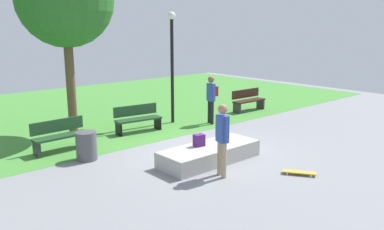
{
  "coord_description": "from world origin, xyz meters",
  "views": [
    {
      "loc": [
        -7.38,
        -8.19,
        3.56
      ],
      "look_at": [
        -0.37,
        -0.22,
        1.16
      ],
      "focal_mm": 37.05,
      "sensor_mm": 36.0,
      "label": 1
    }
  ],
  "objects_px": {
    "park_bench_center_lawn": "(60,135)",
    "lamp_post": "(172,56)",
    "concrete_ledge": "(210,154)",
    "backpack_on_ledge": "(199,140)",
    "trash_bin": "(86,146)",
    "skater_performing_trick": "(222,134)",
    "skateboard_by_ledge": "(299,172)",
    "pedestrian_with_backpack": "(211,95)",
    "park_bench_far_right": "(138,118)",
    "park_bench_far_left": "(248,100)"
  },
  "relations": [
    {
      "from": "pedestrian_with_backpack",
      "to": "backpack_on_ledge",
      "type": "bearing_deg",
      "value": -138.44
    },
    {
      "from": "concrete_ledge",
      "to": "lamp_post",
      "type": "xyz_separation_m",
      "value": [
        2.01,
        4.1,
        2.26
      ]
    },
    {
      "from": "skater_performing_trick",
      "to": "park_bench_center_lawn",
      "type": "xyz_separation_m",
      "value": [
        -2.09,
        4.49,
        -0.57
      ]
    },
    {
      "from": "concrete_ledge",
      "to": "park_bench_far_left",
      "type": "relative_size",
      "value": 1.77
    },
    {
      "from": "park_bench_far_left",
      "to": "skater_performing_trick",
      "type": "bearing_deg",
      "value": -143.78
    },
    {
      "from": "skater_performing_trick",
      "to": "park_bench_center_lawn",
      "type": "bearing_deg",
      "value": 114.92
    },
    {
      "from": "concrete_ledge",
      "to": "lamp_post",
      "type": "distance_m",
      "value": 5.09
    },
    {
      "from": "skater_performing_trick",
      "to": "park_bench_far_left",
      "type": "relative_size",
      "value": 1.1
    },
    {
      "from": "skateboard_by_ledge",
      "to": "pedestrian_with_backpack",
      "type": "distance_m",
      "value": 5.62
    },
    {
      "from": "park_bench_far_left",
      "to": "pedestrian_with_backpack",
      "type": "xyz_separation_m",
      "value": [
        -2.76,
        -0.61,
        0.59
      ]
    },
    {
      "from": "park_bench_center_lawn",
      "to": "park_bench_far_left",
      "type": "relative_size",
      "value": 1.0
    },
    {
      "from": "skateboard_by_ledge",
      "to": "lamp_post",
      "type": "height_order",
      "value": "lamp_post"
    },
    {
      "from": "park_bench_far_left",
      "to": "trash_bin",
      "type": "xyz_separation_m",
      "value": [
        -8.12,
        -1.31,
        -0.09
      ]
    },
    {
      "from": "lamp_post",
      "to": "pedestrian_with_backpack",
      "type": "xyz_separation_m",
      "value": [
        0.96,
        -1.09,
        -1.4
      ]
    },
    {
      "from": "skateboard_by_ledge",
      "to": "park_bench_center_lawn",
      "type": "distance_m",
      "value": 6.72
    },
    {
      "from": "skater_performing_trick",
      "to": "skateboard_by_ledge",
      "type": "distance_m",
      "value": 2.14
    },
    {
      "from": "park_bench_far_right",
      "to": "trash_bin",
      "type": "xyz_separation_m",
      "value": [
        -2.67,
        -1.53,
        -0.09
      ]
    },
    {
      "from": "park_bench_center_lawn",
      "to": "trash_bin",
      "type": "xyz_separation_m",
      "value": [
        0.2,
        -1.23,
        -0.09
      ]
    },
    {
      "from": "skateboard_by_ledge",
      "to": "trash_bin",
      "type": "relative_size",
      "value": 1.0
    },
    {
      "from": "park_bench_far_left",
      "to": "backpack_on_ledge",
      "type": "bearing_deg",
      "value": -150.04
    },
    {
      "from": "concrete_ledge",
      "to": "backpack_on_ledge",
      "type": "relative_size",
      "value": 8.94
    },
    {
      "from": "park_bench_center_lawn",
      "to": "skateboard_by_ledge",
      "type": "bearing_deg",
      "value": -57.86
    },
    {
      "from": "skater_performing_trick",
      "to": "skateboard_by_ledge",
      "type": "bearing_deg",
      "value": -38.77
    },
    {
      "from": "park_bench_center_lawn",
      "to": "backpack_on_ledge",
      "type": "bearing_deg",
      "value": -54.45
    },
    {
      "from": "backpack_on_ledge",
      "to": "pedestrian_with_backpack",
      "type": "relative_size",
      "value": 0.18
    },
    {
      "from": "skateboard_by_ledge",
      "to": "pedestrian_with_backpack",
      "type": "xyz_separation_m",
      "value": [
        1.99,
        5.16,
        1.0
      ]
    },
    {
      "from": "skater_performing_trick",
      "to": "trash_bin",
      "type": "relative_size",
      "value": 2.28
    },
    {
      "from": "park_bench_far_left",
      "to": "trash_bin",
      "type": "height_order",
      "value": "park_bench_far_left"
    },
    {
      "from": "skater_performing_trick",
      "to": "trash_bin",
      "type": "xyz_separation_m",
      "value": [
        -1.89,
        3.26,
        -0.66
      ]
    },
    {
      "from": "concrete_ledge",
      "to": "trash_bin",
      "type": "height_order",
      "value": "trash_bin"
    },
    {
      "from": "park_bench_far_right",
      "to": "skater_performing_trick",
      "type": "bearing_deg",
      "value": -99.27
    },
    {
      "from": "park_bench_center_lawn",
      "to": "park_bench_far_right",
      "type": "xyz_separation_m",
      "value": [
        2.87,
        0.3,
        0.0
      ]
    },
    {
      "from": "skater_performing_trick",
      "to": "pedestrian_with_backpack",
      "type": "xyz_separation_m",
      "value": [
        3.48,
        3.96,
        0.02
      ]
    },
    {
      "from": "concrete_ledge",
      "to": "skater_performing_trick",
      "type": "xyz_separation_m",
      "value": [
        -0.51,
        -0.96,
        0.83
      ]
    },
    {
      "from": "trash_bin",
      "to": "pedestrian_with_backpack",
      "type": "relative_size",
      "value": 0.44
    },
    {
      "from": "park_bench_far_left",
      "to": "park_bench_far_right",
      "type": "bearing_deg",
      "value": 177.67
    },
    {
      "from": "backpack_on_ledge",
      "to": "park_bench_far_right",
      "type": "xyz_separation_m",
      "value": [
        0.48,
        3.64,
        -0.11
      ]
    },
    {
      "from": "concrete_ledge",
      "to": "park_bench_far_left",
      "type": "xyz_separation_m",
      "value": [
        5.72,
        3.61,
        0.26
      ]
    },
    {
      "from": "trash_bin",
      "to": "park_bench_far_left",
      "type": "bearing_deg",
      "value": 9.15
    },
    {
      "from": "park_bench_center_lawn",
      "to": "lamp_post",
      "type": "relative_size",
      "value": 0.4
    },
    {
      "from": "backpack_on_ledge",
      "to": "park_bench_center_lawn",
      "type": "xyz_separation_m",
      "value": [
        -2.39,
        3.34,
        -0.11
      ]
    },
    {
      "from": "backpack_on_ledge",
      "to": "trash_bin",
      "type": "height_order",
      "value": "trash_bin"
    },
    {
      "from": "backpack_on_ledge",
      "to": "park_bench_far_right",
      "type": "bearing_deg",
      "value": 92.43
    },
    {
      "from": "concrete_ledge",
      "to": "trash_bin",
      "type": "bearing_deg",
      "value": 136.17
    },
    {
      "from": "concrete_ledge",
      "to": "trash_bin",
      "type": "relative_size",
      "value": 3.66
    },
    {
      "from": "skater_performing_trick",
      "to": "skateboard_by_ledge",
      "type": "height_order",
      "value": "skater_performing_trick"
    },
    {
      "from": "park_bench_far_right",
      "to": "pedestrian_with_backpack",
      "type": "xyz_separation_m",
      "value": [
        2.7,
        -0.83,
        0.59
      ]
    },
    {
      "from": "park_bench_center_lawn",
      "to": "park_bench_far_left",
      "type": "distance_m",
      "value": 8.32
    },
    {
      "from": "park_bench_center_lawn",
      "to": "lamp_post",
      "type": "height_order",
      "value": "lamp_post"
    },
    {
      "from": "lamp_post",
      "to": "trash_bin",
      "type": "height_order",
      "value": "lamp_post"
    }
  ]
}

